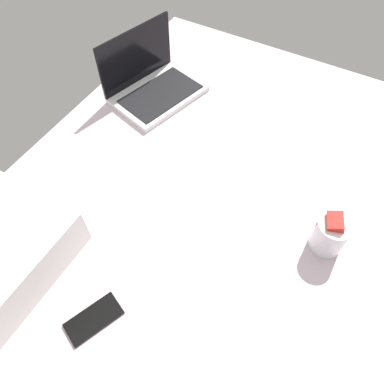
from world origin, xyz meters
The scene contains 4 objects.
bed_mattress centered at (0.00, 0.00, 9.00)cm, with size 180.00×140.00×18.00cm, color silver.
laptop centered at (38.91, 49.01, 22.41)cm, with size 37.93×30.94×23.00cm.
snack_cup centered at (7.50, -29.17, 23.95)cm, with size 9.00×9.21×13.29cm.
cell_phone centered at (-41.38, 14.89, 18.40)cm, with size 6.80×14.00×0.80cm, color black.
Camera 1 is at (-52.99, -20.04, 112.28)cm, focal length 34.35 mm.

